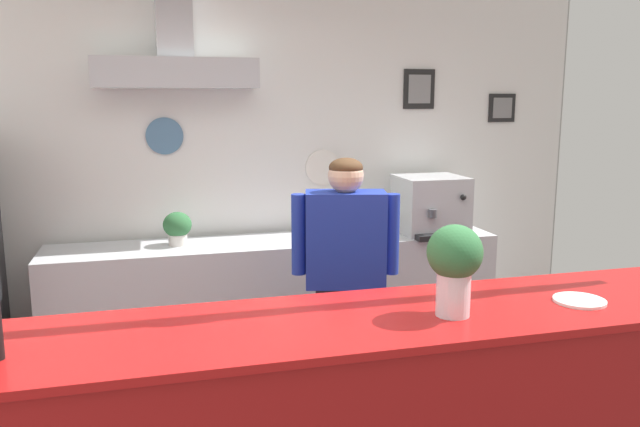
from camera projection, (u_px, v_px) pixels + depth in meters
back_wall_assembly at (242, 140)px, 4.54m from camera, size 5.35×2.48×2.97m
back_prep_counter at (278, 301)px, 4.54m from camera, size 3.17×0.55×0.88m
shop_worker at (345, 285)px, 3.56m from camera, size 0.59×0.32×1.55m
espresso_machine at (430, 205)px, 4.69m from camera, size 0.48×0.53×0.42m
potted_oregano at (361, 217)px, 4.60m from camera, size 0.20×0.20×0.24m
potted_sage at (177, 227)px, 4.29m from camera, size 0.19×0.19×0.23m
basil_vase at (454, 265)px, 2.32m from camera, size 0.21×0.21×0.34m
condiment_plate at (579, 301)px, 2.50m from camera, size 0.20×0.20×0.01m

